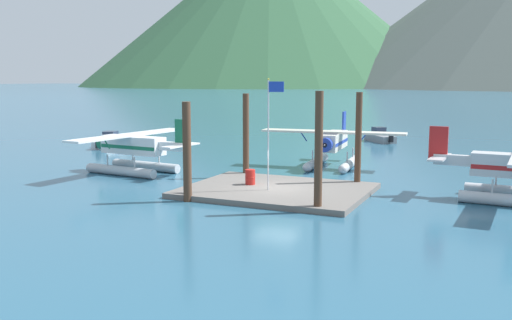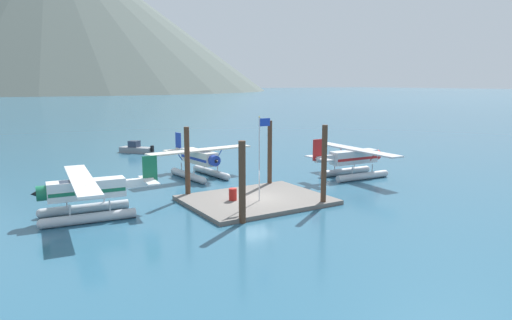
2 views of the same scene
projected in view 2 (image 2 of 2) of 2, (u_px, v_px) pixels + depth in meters
ground_plane at (256, 202)px, 34.17m from camera, size 1200.00×1200.00×0.00m
dock_platform at (256, 200)px, 34.15m from camera, size 10.11×7.93×0.30m
piling_near_left at (242, 182)px, 28.65m from camera, size 0.45×0.45×5.24m
piling_near_right at (324, 166)px, 32.63m from camera, size 0.39×0.39×5.85m
piling_far_left at (187, 163)px, 35.07m from camera, size 0.40×0.40×5.48m
piling_far_right at (270, 154)px, 38.79m from camera, size 0.38×0.38×5.64m
flagpole at (261, 149)px, 32.81m from camera, size 0.95×0.10×6.14m
fuel_drum at (233, 194)px, 33.40m from camera, size 0.62×0.62×0.88m
mountain_ridge_west_peak at (52, 12)px, 470.10m from camera, size 436.83×436.83×160.24m
seaplane_cream_bow_centre at (199, 161)px, 42.77m from camera, size 10.48×7.96×3.84m
seaplane_silver_stbd_fwd at (354, 161)px, 42.79m from camera, size 7.98×10.45×3.84m
seaplane_white_port_fwd at (87, 194)px, 29.88m from camera, size 7.96×10.49×3.84m
boat_grey_open_north at (135, 149)px, 58.07m from camera, size 3.85×4.18×1.50m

